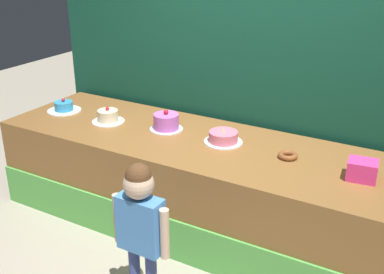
{
  "coord_description": "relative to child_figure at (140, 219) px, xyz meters",
  "views": [
    {
      "loc": [
        1.56,
        -2.61,
        2.33
      ],
      "look_at": [
        -0.13,
        0.31,
        0.91
      ],
      "focal_mm": 44.8,
      "sensor_mm": 36.0,
      "label": 1
    }
  ],
  "objects": [
    {
      "name": "stage_platform",
      "position": [
        -0.0,
        1.08,
        -0.31
      ],
      "size": [
        3.9,
        1.07,
        0.79
      ],
      "color": "brown",
      "rests_on": "ground_plane"
    },
    {
      "name": "donut",
      "position": [
        0.55,
        1.13,
        0.11
      ],
      "size": [
        0.15,
        0.15,
        0.04
      ],
      "primitive_type": "torus",
      "color": "brown",
      "rests_on": "stage_platform"
    },
    {
      "name": "pink_box",
      "position": [
        1.1,
        1.05,
        0.16
      ],
      "size": [
        0.22,
        0.19,
        0.14
      ],
      "primitive_type": "cube",
      "rotation": [
        0.0,
        0.0,
        0.13
      ],
      "color": "#F83A90",
      "rests_on": "stage_platform"
    },
    {
      "name": "child_figure",
      "position": [
        0.0,
        0.0,
        0.0
      ],
      "size": [
        0.42,
        0.19,
        1.08
      ],
      "color": "#3F4C8C",
      "rests_on": "ground_plane"
    },
    {
      "name": "curtain_backdrop",
      "position": [
        -0.0,
        1.71,
        0.72
      ],
      "size": [
        4.12,
        0.08,
        2.84
      ],
      "primitive_type": "cube",
      "color": "#144C38",
      "rests_on": "ground_plane"
    },
    {
      "name": "cake_right",
      "position": [
        -0.0,
        1.15,
        0.14
      ],
      "size": [
        0.31,
        0.31,
        0.12
      ],
      "color": "white",
      "rests_on": "stage_platform"
    },
    {
      "name": "ground_plane",
      "position": [
        -0.0,
        0.56,
        -0.7
      ],
      "size": [
        12.0,
        12.0,
        0.0
      ],
      "primitive_type": "plane",
      "color": "#ADA38E"
    },
    {
      "name": "cake_left",
      "position": [
        -1.1,
        1.05,
        0.14
      ],
      "size": [
        0.29,
        0.29,
        0.14
      ],
      "color": "white",
      "rests_on": "stage_platform"
    },
    {
      "name": "cake_center",
      "position": [
        -0.55,
        1.16,
        0.16
      ],
      "size": [
        0.29,
        0.29,
        0.18
      ],
      "color": "silver",
      "rests_on": "stage_platform"
    },
    {
      "name": "cake_far_left",
      "position": [
        -1.66,
        1.07,
        0.13
      ],
      "size": [
        0.32,
        0.32,
        0.13
      ],
      "color": "white",
      "rests_on": "stage_platform"
    }
  ]
}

